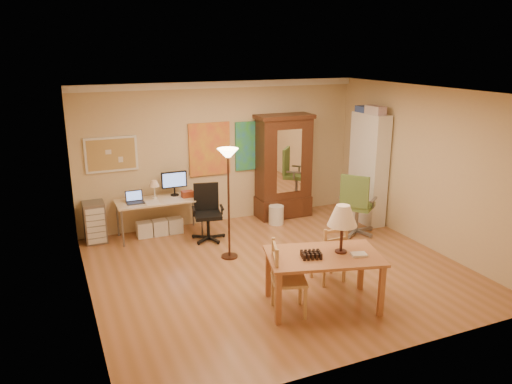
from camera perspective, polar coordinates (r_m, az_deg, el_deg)
name	(u,v)px	position (r m, az deg, el deg)	size (l,w,h in m)	color
floor	(277,269)	(7.83, 2.44, -8.75)	(5.50, 5.50, 0.00)	#925C33
crown_molding	(221,85)	(9.39, -4.02, 12.15)	(5.50, 0.08, 0.12)	white
corkboard	(111,154)	(9.09, -16.20, 4.15)	(0.90, 0.04, 0.62)	tan
art_panel_left	(210,149)	(9.48, -5.32, 4.90)	(0.80, 0.04, 1.00)	gold
art_panel_right	(253,146)	(9.79, -0.29, 5.33)	(0.75, 0.04, 0.95)	teal
dining_table	(330,244)	(6.53, 8.51, -5.87)	(1.63, 1.22, 1.37)	brown
ladder_chair_back	(329,255)	(7.36, 8.38, -7.11)	(0.42, 0.40, 0.88)	tan
ladder_chair_left	(286,280)	(6.46, 3.50, -10.06)	(0.54, 0.56, 0.96)	tan
torchiere_lamp	(228,171)	(7.77, -3.20, 2.40)	(0.33, 0.33, 1.81)	#3E2419
computer_desk	(161,213)	(9.19, -10.84, -2.38)	(1.50, 0.66, 1.14)	#C2AC8E
office_chair_black	(208,225)	(8.91, -5.51, -3.78)	(0.61, 0.61, 0.99)	black
office_chair_green	(356,218)	(9.27, 11.36, -2.94)	(0.74, 0.74, 1.15)	slate
drawer_cart	(95,222)	(9.18, -17.95, -3.31)	(0.36, 0.43, 0.72)	slate
armoire	(283,173)	(9.93, 3.16, 2.17)	(1.12, 0.53, 2.05)	#37190F
bookshelf	(368,169)	(9.80, 12.71, 2.57)	(0.32, 0.85, 2.12)	white
wastebin	(276,215)	(9.66, 2.32, -2.63)	(0.29, 0.29, 0.36)	silver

